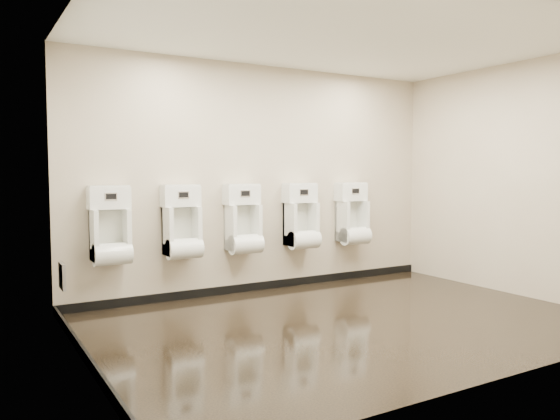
# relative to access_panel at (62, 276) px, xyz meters

# --- Properties ---
(ground) EXTENTS (5.00, 3.50, 0.00)m
(ground) POSITION_rel_access_panel_xyz_m (2.48, -1.20, -0.50)
(ground) COLOR black
(ground) RESTS_ON ground
(ceiling) EXTENTS (5.00, 3.50, 0.00)m
(ceiling) POSITION_rel_access_panel_xyz_m (2.48, -1.20, 2.30)
(ceiling) COLOR white
(back_wall) EXTENTS (5.00, 0.02, 2.80)m
(back_wall) POSITION_rel_access_panel_xyz_m (2.48, 0.55, 0.90)
(back_wall) COLOR #BEB097
(back_wall) RESTS_ON ground
(front_wall) EXTENTS (5.00, 0.02, 2.80)m
(front_wall) POSITION_rel_access_panel_xyz_m (2.48, -2.95, 0.90)
(front_wall) COLOR #BEB097
(front_wall) RESTS_ON ground
(left_wall) EXTENTS (0.02, 3.50, 2.80)m
(left_wall) POSITION_rel_access_panel_xyz_m (-0.02, -1.20, 0.90)
(left_wall) COLOR #BEB097
(left_wall) RESTS_ON ground
(right_wall) EXTENTS (0.02, 3.50, 2.80)m
(right_wall) POSITION_rel_access_panel_xyz_m (4.98, -1.20, 0.90)
(right_wall) COLOR #BEB097
(right_wall) RESTS_ON ground
(tile_overlay_left) EXTENTS (0.01, 3.50, 2.80)m
(tile_overlay_left) POSITION_rel_access_panel_xyz_m (-0.01, -1.20, 0.90)
(tile_overlay_left) COLOR silver
(tile_overlay_left) RESTS_ON ground
(skirting_back) EXTENTS (5.00, 0.02, 0.10)m
(skirting_back) POSITION_rel_access_panel_xyz_m (2.48, 0.54, -0.45)
(skirting_back) COLOR black
(skirting_back) RESTS_ON ground
(skirting_left) EXTENTS (0.02, 3.50, 0.10)m
(skirting_left) POSITION_rel_access_panel_xyz_m (-0.01, -1.20, -0.45)
(skirting_left) COLOR black
(skirting_left) RESTS_ON ground
(access_panel) EXTENTS (0.04, 0.25, 0.25)m
(access_panel) POSITION_rel_access_panel_xyz_m (0.00, 0.00, 0.00)
(access_panel) COLOR #9E9EA3
(access_panel) RESTS_ON left_wall
(urinal_0) EXTENTS (0.44, 0.33, 0.82)m
(urinal_0) POSITION_rel_access_panel_xyz_m (0.55, 0.40, 0.36)
(urinal_0) COLOR white
(urinal_0) RESTS_ON back_wall
(urinal_1) EXTENTS (0.44, 0.33, 0.82)m
(urinal_1) POSITION_rel_access_panel_xyz_m (1.35, 0.40, 0.36)
(urinal_1) COLOR white
(urinal_1) RESTS_ON back_wall
(urinal_2) EXTENTS (0.44, 0.33, 0.82)m
(urinal_2) POSITION_rel_access_panel_xyz_m (2.12, 0.40, 0.36)
(urinal_2) COLOR white
(urinal_2) RESTS_ON back_wall
(urinal_3) EXTENTS (0.44, 0.33, 0.82)m
(urinal_3) POSITION_rel_access_panel_xyz_m (2.95, 0.40, 0.36)
(urinal_3) COLOR white
(urinal_3) RESTS_ON back_wall
(urinal_4) EXTENTS (0.44, 0.33, 0.82)m
(urinal_4) POSITION_rel_access_panel_xyz_m (3.77, 0.40, 0.36)
(urinal_4) COLOR white
(urinal_4) RESTS_ON back_wall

